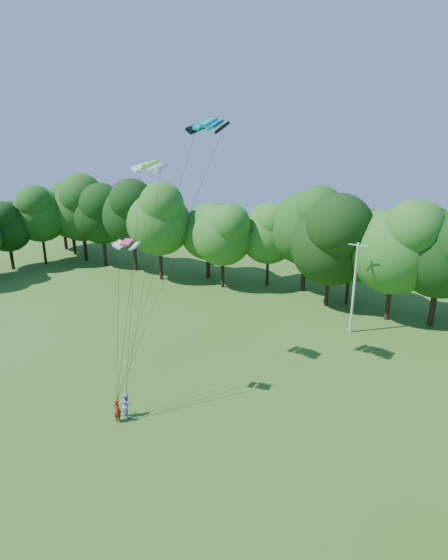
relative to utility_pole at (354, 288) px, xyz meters
The scene contains 9 objects.
ground 30.65m from the utility_pole, 100.02° to the right, with size 160.00×160.00×0.00m, color #325918.
utility_pole is the anchor object (origin of this frame).
kite_flyer_left 23.75m from the utility_pole, 111.59° to the right, with size 0.59×0.39×1.61m, color maroon.
kite_flyer_right 23.01m from the utility_pole, 112.18° to the right, with size 0.82×0.63×1.68m, color #A4B4E3.
kite_teal 20.55m from the utility_pole, 118.78° to the right, with size 3.07×1.63×0.65m.
kite_green 21.75m from the utility_pole, 125.81° to the right, with size 2.67×1.37×0.45m.
kite_pink 22.56m from the utility_pole, 115.29° to the right, with size 1.78×1.19×0.31m.
tree_back_west 33.22m from the utility_pole, behind, with size 8.66×8.66×12.60m.
tree_back_center 7.97m from the utility_pole, 128.13° to the left, with size 9.11×9.11×13.25m.
Camera 1 is at (15.27, -8.84, 17.37)m, focal length 28.00 mm.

